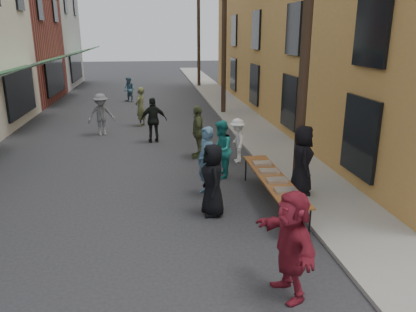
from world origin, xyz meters
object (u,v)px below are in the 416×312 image
object	(u,v)px
serving_table	(273,179)
catering_tray_sausage	(295,201)
utility_pole_far	(199,31)
server	(302,160)
utility_pole_near	(307,27)
guest_front_c	(221,150)
guest_front_a	(213,180)
utility_pole_mid	(224,30)

from	to	relation	value
serving_table	catering_tray_sausage	bearing A→B (deg)	-90.00
utility_pole_far	server	world-z (taller)	utility_pole_far
utility_pole_near	utility_pole_far	xyz separation A→B (m)	(0.00, 24.00, 0.00)
serving_table	catering_tray_sausage	size ratio (longest dim) A/B	8.00
utility_pole_near	guest_front_c	bearing A→B (deg)	138.94
serving_table	guest_front_c	size ratio (longest dim) A/B	2.21
serving_table	guest_front_a	xyz separation A→B (m)	(-1.65, -0.38, 0.20)
catering_tray_sausage	serving_table	bearing A→B (deg)	90.00
server	guest_front_c	bearing A→B (deg)	56.80
utility_pole_mid	utility_pole_far	bearing A→B (deg)	90.00
utility_pole_mid	guest_front_a	bearing A→B (deg)	-100.99
utility_pole_far	guest_front_c	size ratio (longest dim) A/B	4.97
utility_pole_near	catering_tray_sausage	size ratio (longest dim) A/B	18.00
serving_table	server	world-z (taller)	server
utility_pole_near	guest_front_a	world-z (taller)	utility_pole_near
guest_front_a	serving_table	bearing A→B (deg)	97.07
utility_pole_mid	guest_front_c	world-z (taller)	utility_pole_mid
utility_pole_near	server	xyz separation A→B (m)	(0.05, -0.19, -3.45)
utility_pole_far	guest_front_a	distance (m)	25.39
utility_pole_far	guest_front_a	size ratio (longest dim) A/B	4.94
catering_tray_sausage	server	size ratio (longest dim) A/B	0.26
utility_pole_far	catering_tray_sausage	distance (m)	26.56
utility_pole_mid	utility_pole_far	distance (m)	12.00
utility_pole_near	utility_pole_mid	world-z (taller)	same
utility_pole_near	guest_front_c	world-z (taller)	utility_pole_near
serving_table	server	bearing A→B (deg)	25.47
guest_front_a	catering_tray_sausage	bearing A→B (deg)	46.55
utility_pole_mid	serving_table	bearing A→B (deg)	-93.97
utility_pole_far	catering_tray_sausage	bearing A→B (deg)	-91.91
guest_front_a	utility_pole_mid	bearing A→B (deg)	163.23
utility_pole_mid	guest_front_a	world-z (taller)	utility_pole_mid
utility_pole_near	guest_front_c	xyz separation A→B (m)	(-1.88, 1.64, -3.59)
guest_front_c	server	xyz separation A→B (m)	(1.93, -1.83, 0.15)
guest_front_a	guest_front_c	xyz separation A→B (m)	(0.64, 2.65, -0.00)
utility_pole_near	server	distance (m)	3.45
utility_pole_near	serving_table	bearing A→B (deg)	-144.30
utility_pole_mid	catering_tray_sausage	world-z (taller)	utility_pole_mid
catering_tray_sausage	guest_front_a	size ratio (longest dim) A/B	0.27
serving_table	server	distance (m)	1.08
utility_pole_near	guest_front_a	bearing A→B (deg)	-158.28
utility_pole_mid	catering_tray_sausage	size ratio (longest dim) A/B	18.00
catering_tray_sausage	server	xyz separation A→B (m)	(0.93, 2.09, 0.26)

